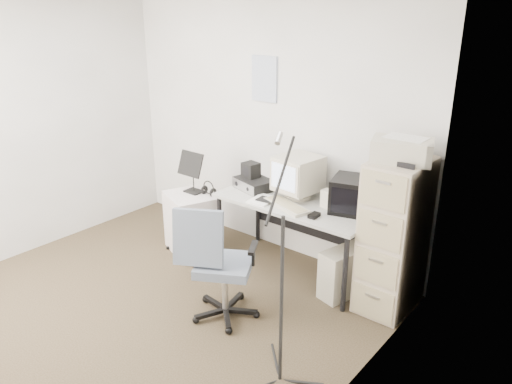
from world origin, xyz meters
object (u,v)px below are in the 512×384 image
Objects in this scene: office_chair at (224,263)px; desk at (296,237)px; side_cart at (190,223)px; filing_cabinet at (394,236)px.

desk is at bearing 58.73° from office_chair.
desk reaches higher than side_cart.
side_cart is (-1.11, -0.32, -0.05)m from desk.
office_chair is at bearing -8.97° from side_cart.
office_chair is at bearing -134.52° from filing_cabinet.
filing_cabinet is 1.41m from office_chair.
filing_cabinet is at bearing 1.81° from desk.
desk is at bearing -178.19° from filing_cabinet.
filing_cabinet is 2.11m from side_cart.
filing_cabinet reaches higher than office_chair.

